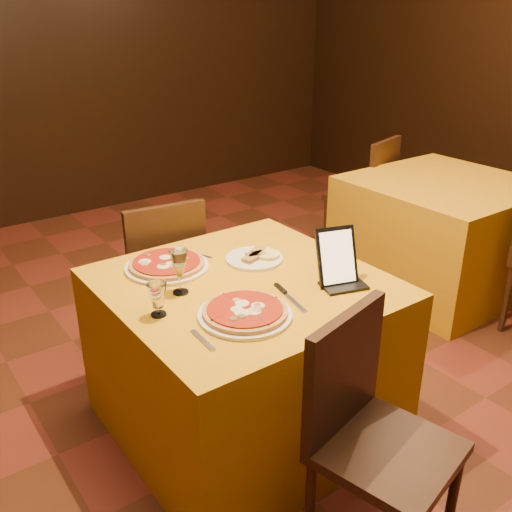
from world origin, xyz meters
TOP-DOWN VIEW (x-y plane):
  - floor at (0.00, 0.00)m, footprint 6.00×7.00m
  - wall_back at (0.00, 3.50)m, footprint 6.00×0.01m
  - main_table at (-0.34, 0.12)m, footprint 1.10×1.10m
  - side_table at (1.59, 0.55)m, footprint 1.10×1.10m
  - chair_main_near at (-0.34, -0.71)m, footprint 0.58×0.58m
  - chair_main_far at (-0.34, 0.96)m, footprint 0.53×0.53m
  - chair_side_far at (1.59, 1.33)m, footprint 0.44×0.44m
  - pizza_near at (-0.50, -0.12)m, footprint 0.36×0.36m
  - pizza_far at (-0.54, 0.43)m, footprint 0.37×0.37m
  - cutlet_dish at (-0.18, 0.27)m, footprint 0.26×0.26m
  - wine_glass at (-0.61, 0.19)m, footprint 0.08×0.08m
  - water_glass at (-0.76, 0.08)m, footprint 0.07×0.07m
  - tablet at (-0.04, -0.11)m, footprint 0.19×0.14m
  - knife at (-0.28, -0.12)m, footprint 0.07×0.24m
  - fork_near at (-0.72, -0.17)m, footprint 0.02×0.16m
  - fork_far at (-0.36, 0.47)m, footprint 0.07×0.15m

SIDE VIEW (x-z plane):
  - floor at x=0.00m, z-range -0.01..0.00m
  - main_table at x=-0.34m, z-range 0.00..0.75m
  - side_table at x=1.59m, z-range 0.00..0.75m
  - chair_main_near at x=-0.34m, z-range 0.00..0.91m
  - chair_main_far at x=-0.34m, z-range 0.00..0.91m
  - chair_side_far at x=1.59m, z-range 0.00..0.91m
  - knife at x=-0.28m, z-range 0.75..0.76m
  - fork_near at x=-0.72m, z-range 0.75..0.76m
  - fork_far at x=-0.36m, z-range 0.75..0.76m
  - cutlet_dish at x=-0.18m, z-range 0.75..0.78m
  - pizza_far at x=-0.54m, z-range 0.75..0.78m
  - pizza_near at x=-0.50m, z-range 0.75..0.78m
  - water_glass at x=-0.76m, z-range 0.75..0.88m
  - wine_glass at x=-0.61m, z-range 0.75..0.94m
  - tablet at x=-0.04m, z-range 0.75..0.99m
  - wall_back at x=0.00m, z-range 0.00..2.80m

